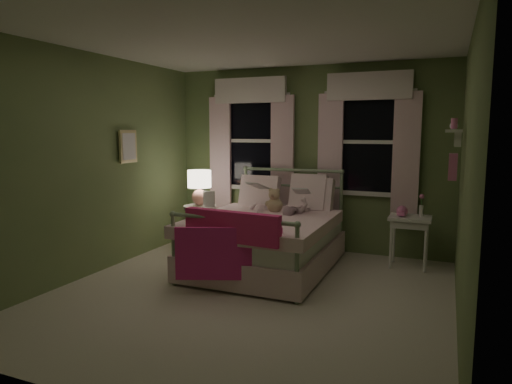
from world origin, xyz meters
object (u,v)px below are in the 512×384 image
at_px(child_right, 299,190).
at_px(table_lamp, 199,184).
at_px(teddy_bear, 275,202).
at_px(bed, 267,238).
at_px(child_left, 259,187).
at_px(nightstand_left, 200,222).
at_px(nightstand_right, 410,224).

height_order(child_right, table_lamp, child_right).
distance_m(child_right, teddy_bear, 0.36).
height_order(bed, child_left, child_left).
xyz_separation_m(bed, child_right, (0.27, 0.43, 0.57)).
xyz_separation_m(teddy_bear, table_lamp, (-1.18, 0.13, 0.16)).
bearing_deg(child_left, table_lamp, -18.98).
relative_size(nightstand_left, table_lamp, 1.32).
distance_m(teddy_bear, nightstand_left, 1.24).
relative_size(teddy_bear, table_lamp, 0.66).
bearing_deg(nightstand_right, table_lamp, -173.88).
relative_size(child_left, child_right, 1.02).
relative_size(child_right, nightstand_right, 1.17).
bearing_deg(bed, table_lamp, 160.94).
xyz_separation_m(child_right, nightstand_left, (-1.46, -0.02, -0.52)).
distance_m(child_right, nightstand_right, 1.43).
height_order(bed, table_lamp, bed).
xyz_separation_m(nightstand_left, nightstand_right, (2.81, 0.30, 0.13)).
bearing_deg(teddy_bear, child_left, 150.50).
distance_m(child_right, nightstand_left, 1.55).
distance_m(child_left, child_right, 0.56).
distance_m(bed, teddy_bear, 0.50).
bearing_deg(table_lamp, nightstand_left, 90.00).
distance_m(bed, nightstand_left, 1.25).
bearing_deg(child_left, teddy_bear, 130.00).
xyz_separation_m(bed, child_left, (-0.29, 0.43, 0.57)).
distance_m(teddy_bear, table_lamp, 1.20).
bearing_deg(nightstand_left, nightstand_right, 6.12).
distance_m(bed, table_lamp, 1.38).
bearing_deg(bed, child_right, 57.61).
distance_m(nightstand_left, table_lamp, 0.54).
distance_m(table_lamp, nightstand_right, 2.85).
relative_size(bed, nightstand_left, 3.13).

